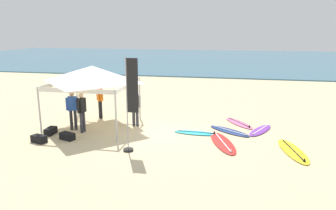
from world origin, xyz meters
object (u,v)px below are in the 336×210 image
Objects in this scene: gear_bag_by_pole at (51,131)px; gear_bag_on_sand at (39,139)px; surfboard_navy at (229,131)px; surfboard_red at (223,143)px; canopy_tent at (92,74)px; person_grey at (135,105)px; person_black at (82,110)px; banner_flag at (130,109)px; person_orange at (100,98)px; person_blue at (73,108)px; surfboard_pink at (239,123)px; surfboard_yellow at (293,151)px; gear_bag_near_tent at (67,136)px; surfboard_cyan at (196,133)px; surfboard_purple at (260,130)px.

gear_bag_on_sand is (0.09, -0.98, 0.00)m from gear_bag_by_pole.
surfboard_navy is 0.75× the size of surfboard_red.
person_grey is (1.76, 0.47, -1.40)m from canopy_tent.
banner_flag is at bearing -32.20° from person_black.
person_orange is 3.10m from gear_bag_by_pole.
canopy_tent is at bearing 38.30° from person_blue.
surfboard_navy is (-0.42, -1.28, -0.00)m from surfboard_pink.
surfboard_yellow is at bearing -9.87° from canopy_tent.
canopy_tent is 3.49m from gear_bag_on_sand.
person_black and person_orange have the same top height.
surfboard_yellow is 1.49× the size of person_grey.
person_orange is (-6.70, -0.29, 0.95)m from surfboard_pink.
person_black is 2.85× the size of gear_bag_near_tent.
banner_flag is at bearing -155.90° from surfboard_red.
surfboard_navy is at bearing 21.27° from surfboard_cyan.
banner_flag is at bearing -13.35° from gear_bag_near_tent.
canopy_tent is 2.04m from person_orange.
person_blue is (-7.09, -2.32, 0.95)m from surfboard_pink.
surfboard_pink is 7.52m from person_blue.
surfboard_purple is (7.25, 0.82, -2.35)m from canopy_tent.
canopy_tent is 0.99× the size of banner_flag.
surfboard_navy is at bearing -8.94° from person_orange.
person_black is 1.00× the size of person_orange.
surfboard_purple is 2.43m from surfboard_red.
canopy_tent is 2.29m from person_grey.
person_black is (-7.44, -1.63, 0.95)m from surfboard_purple.
surfboard_navy is (-2.27, 1.89, 0.00)m from surfboard_yellow.
surfboard_pink is at bearing 133.90° from surfboard_purple.
surfboard_purple is 5.58m from person_grey.
surfboard_navy is 1.47m from surfboard_cyan.
surfboard_pink is 0.73× the size of surfboard_red.
surfboard_cyan is 1.11× the size of person_grey.
surfboard_red is at bearing 2.29° from gear_bag_by_pole.
surfboard_red is at bearing -22.54° from person_orange.
surfboard_cyan is at bearing -17.19° from person_orange.
person_orange is (0.39, 2.02, 0.00)m from person_blue.
person_grey reaches higher than gear_bag_near_tent.
person_blue reaches higher than surfboard_purple.
person_black is (-0.19, -0.81, -1.40)m from canopy_tent.
gear_bag_by_pole is (-1.39, -1.35, -2.25)m from canopy_tent.
surfboard_red is 1.53× the size of person_grey.
person_orange is 3.99m from gear_bag_on_sand.
canopy_tent reaches higher than gear_bag_near_tent.
surfboard_red is (-0.65, -2.80, -0.00)m from surfboard_pink.
person_orange reaches higher than surfboard_navy.
surfboard_pink is 8.34m from gear_bag_by_pole.
person_black is (-4.77, -0.73, 0.95)m from surfboard_cyan.
person_grey is at bearing 33.32° from person_black.
person_grey is (-6.46, 1.90, 0.95)m from surfboard_yellow.
gear_bag_on_sand is (-7.66, -4.07, 0.10)m from surfboard_pink.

